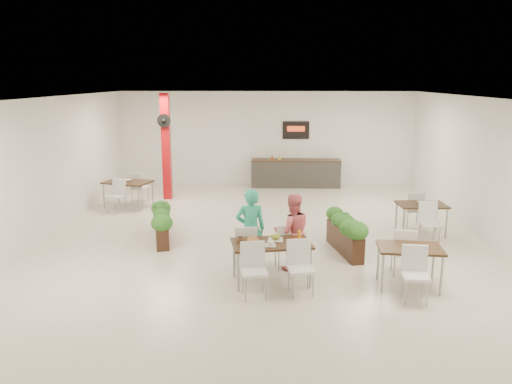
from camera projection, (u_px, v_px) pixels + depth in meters
ground at (263, 238)px, 11.59m from camera, size 12.00×12.00×0.00m
room_shell at (264, 152)px, 11.14m from camera, size 10.10×12.10×3.22m
red_column at (166, 146)px, 15.01m from camera, size 0.40×0.41×3.20m
service_counter at (296, 173)px, 16.96m from camera, size 3.00×0.64×2.20m
main_table at (271, 249)px, 8.92m from camera, size 1.52×1.82×0.92m
diner_man at (250, 229)px, 9.53m from camera, size 0.64×0.48×1.58m
diner_woman at (292, 232)px, 9.52m from camera, size 0.82×0.69×1.49m
planter_left at (162, 219)px, 11.31m from camera, size 0.71×1.69×0.90m
planter_right at (345, 231)px, 10.51m from camera, size 0.68×1.67×0.88m
side_table_a at (128, 185)px, 14.24m from camera, size 1.47×1.67×0.92m
side_table_b at (421, 209)px, 11.68m from camera, size 1.13×1.64×0.92m
side_table_c at (410, 254)px, 8.69m from camera, size 1.15×1.65×0.92m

